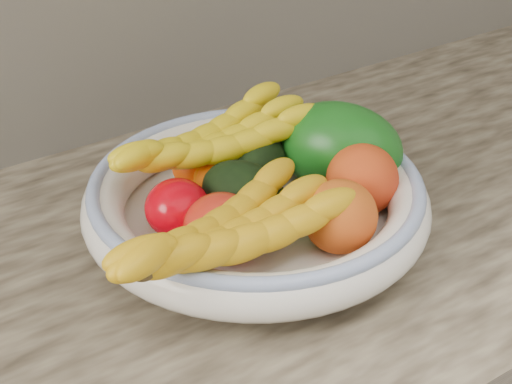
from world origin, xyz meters
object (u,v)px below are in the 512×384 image
object	(u,v)px
green_mango	(339,148)
banana_bunch_back	(214,147)
banana_bunch_front	(230,239)
fruit_bowl	(256,201)

from	to	relation	value
green_mango	banana_bunch_back	size ratio (longest dim) A/B	0.55
banana_bunch_back	banana_bunch_front	bearing A→B (deg)	-120.68
fruit_bowl	banana_bunch_back	distance (m)	0.08
fruit_bowl	green_mango	xyz separation A→B (m)	(0.12, 0.01, 0.03)
fruit_bowl	banana_bunch_back	world-z (taller)	banana_bunch_back
fruit_bowl	banana_bunch_front	bearing A→B (deg)	-135.57
green_mango	banana_bunch_back	bearing A→B (deg)	122.23
fruit_bowl	banana_bunch_back	bearing A→B (deg)	98.24
fruit_bowl	green_mango	bearing A→B (deg)	3.13
fruit_bowl	banana_bunch_front	distance (m)	0.13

